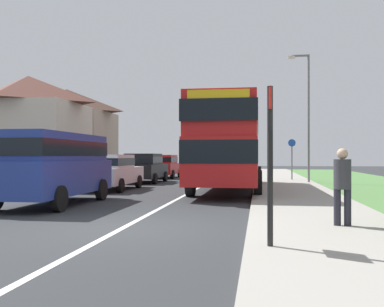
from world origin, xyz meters
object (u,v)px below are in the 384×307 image
Objects in this scene: double_decker_bus at (229,142)px; pedestrian_at_stop at (342,183)px; bus_stop_sign at (270,154)px; street_lamp_mid at (307,109)px; parked_van_blue at (54,163)px; parked_car_white at (110,170)px; cycle_route_sign at (292,158)px; parked_car_red at (164,165)px; parked_car_black at (144,167)px.

double_decker_bus is 6.34× the size of pedestrian_at_stop.
pedestrian_at_stop is 2.77m from bus_stop_sign.
street_lamp_mid reaches higher than pedestrian_at_stop.
parked_van_blue reaches higher than parked_car_white.
bus_stop_sign is at bearing -42.65° from parked_van_blue.
cycle_route_sign is at bearing 59.60° from parked_van_blue.
double_decker_bus is 2.02× the size of parked_van_blue.
parked_car_white is 11.04m from parked_car_red.
cycle_route_sign is at bearing -19.88° from parked_car_red.
bus_stop_sign is at bearing -60.76° from parked_car_white.
parked_van_blue reaches higher than parked_car_black.
parked_car_red is 11.04m from street_lamp_mid.
street_lamp_mid is (3.84, 5.21, 1.90)m from double_decker_bus.
pedestrian_at_stop is at bearing -93.35° from street_lamp_mid.
bus_stop_sign is (6.61, -17.56, 0.63)m from parked_car_black.
parked_car_black is 5.49m from parked_car_red.
bus_stop_sign is at bearing -73.87° from parked_car_red.
bus_stop_sign is at bearing -95.09° from cycle_route_sign.
cycle_route_sign is at bearing 103.93° from street_lamp_mid.
parked_van_blue is at bearing -127.29° from street_lamp_mid.
pedestrian_at_stop is at bearing -73.75° from double_decker_bus.
double_decker_bus is at bearing -112.95° from cycle_route_sign.
pedestrian_at_stop is (8.10, -15.29, 0.07)m from parked_car_black.
parked_car_red is at bearing 90.57° from parked_car_black.
double_decker_bus reaches higher than parked_car_red.
street_lamp_mid is (8.99, 0.00, 3.13)m from parked_car_black.
pedestrian_at_stop reaches higher than parked_car_black.
parked_van_blue is at bearing 155.12° from pedestrian_at_stop.
bus_stop_sign is (6.66, -23.04, 0.66)m from parked_car_red.
parked_car_red reaches higher than parked_car_white.
street_lamp_mid reaches higher than bus_stop_sign.
parked_car_red is at bearing 148.78° from street_lamp_mid.
parked_van_blue is at bearing -120.40° from cycle_route_sign.
double_decker_bus is at bearing 3.77° from parked_car_white.
parked_car_black is at bearing 117.90° from pedestrian_at_stop.
parked_car_red is at bearing 90.69° from parked_van_blue.
cycle_route_sign is (8.50, 7.98, 0.55)m from parked_car_white.
parked_van_blue is 8.77m from pedestrian_at_stop.
bus_stop_sign is 0.37× the size of street_lamp_mid.
parked_car_red is 0.62× the size of street_lamp_mid.
parked_van_blue is 11.62m from parked_car_black.
parked_car_white is at bearing 119.24° from bus_stop_sign.
cycle_route_sign reaches higher than parked_car_black.
cycle_route_sign is (1.78, 19.99, -0.11)m from bus_stop_sign.
double_decker_bus is 2.45× the size of parked_car_black.
parked_car_white is at bearing 92.48° from parked_van_blue.
double_decker_bus is at bearing -45.26° from parked_car_black.
street_lamp_mid is (0.60, -2.43, 2.61)m from cycle_route_sign.
bus_stop_sign is (6.72, -12.01, 0.66)m from parked_car_white.
parked_van_blue is at bearing -89.26° from parked_car_black.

